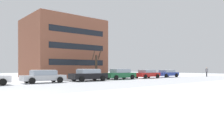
{
  "coord_description": "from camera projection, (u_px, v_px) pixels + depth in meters",
  "views": [
    {
      "loc": [
        -3.49,
        -12.95,
        1.57
      ],
      "look_at": [
        11.84,
        5.27,
        1.36
      ],
      "focal_mm": 33.99,
      "sensor_mm": 36.0,
      "label": 1
    }
  ],
  "objects": [
    {
      "name": "pedestrian_crossing",
      "position": [
        207.0,
        71.0,
        39.05
      ],
      "size": [
        0.37,
        0.42,
        1.72
      ],
      "color": "black",
      "rests_on": "ground"
    },
    {
      "name": "parked_car_black",
      "position": [
        89.0,
        75.0,
        25.76
      ],
      "size": [
        4.63,
        2.24,
        1.47
      ],
      "color": "black",
      "rests_on": "ground"
    },
    {
      "name": "parked_car_silver",
      "position": [
        44.0,
        76.0,
        22.46
      ],
      "size": [
        4.57,
        2.09,
        1.38
      ],
      "color": "silver",
      "rests_on": "ground"
    },
    {
      "name": "ground_plane",
      "position": [
        13.0,
        95.0,
        12.17
      ],
      "size": [
        120.0,
        120.0,
        0.0
      ],
      "primitive_type": "plane",
      "color": "white"
    },
    {
      "name": "parked_car_red",
      "position": [
        147.0,
        74.0,
        32.95
      ],
      "size": [
        4.29,
        2.19,
        1.35
      ],
      "color": "red",
      "rests_on": "ground"
    },
    {
      "name": "parked_car_blue",
      "position": [
        167.0,
        73.0,
        36.67
      ],
      "size": [
        4.51,
        2.23,
        1.3
      ],
      "color": "#283D93",
      "rests_on": "ground"
    },
    {
      "name": "building_far_right",
      "position": [
        63.0,
        49.0,
        37.07
      ],
      "size": [
        12.1,
        10.19,
        9.96
      ],
      "color": "brown",
      "rests_on": "ground"
    },
    {
      "name": "tree_far_right",
      "position": [
        96.0,
        65.0,
        31.74
      ],
      "size": [
        1.53,
        1.52,
        4.38
      ],
      "color": "#423326",
      "rests_on": "ground"
    },
    {
      "name": "parked_car_green",
      "position": [
        120.0,
        74.0,
        29.53
      ],
      "size": [
        4.58,
        2.15,
        1.5
      ],
      "color": "#1E6038",
      "rests_on": "ground"
    }
  ]
}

